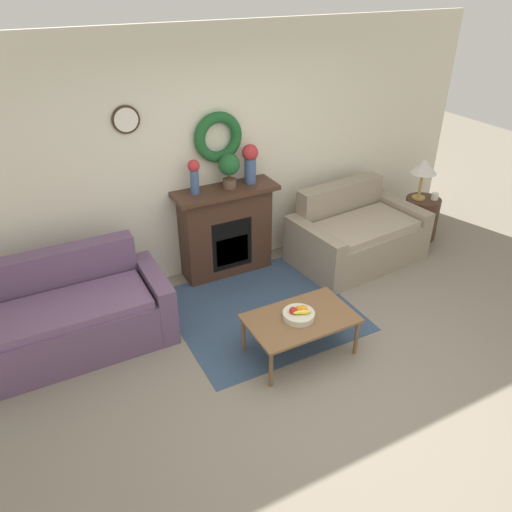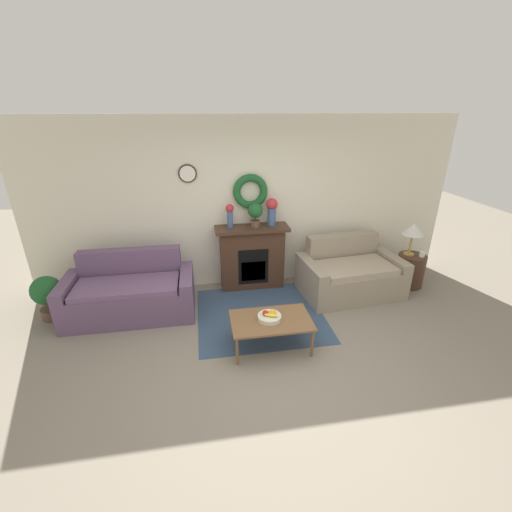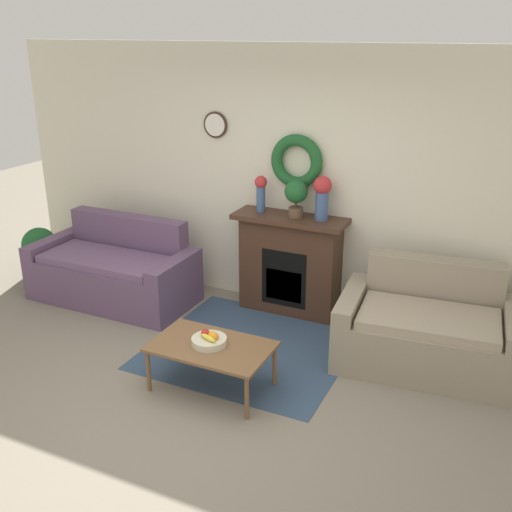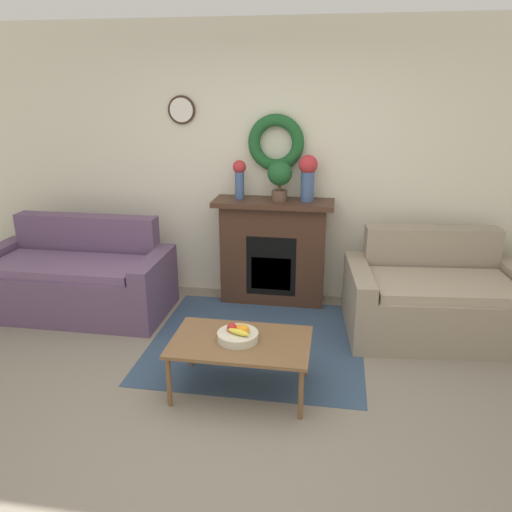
{
  "view_description": "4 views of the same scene",
  "coord_description": "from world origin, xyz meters",
  "px_view_note": "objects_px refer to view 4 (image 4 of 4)",
  "views": [
    {
      "loc": [
        -2.02,
        -2.52,
        3.16
      ],
      "look_at": [
        -0.06,
        1.2,
        0.69
      ],
      "focal_mm": 35.0,
      "sensor_mm": 36.0,
      "label": 1
    },
    {
      "loc": [
        -0.74,
        -2.95,
        2.77
      ],
      "look_at": [
        -0.02,
        1.34,
        0.88
      ],
      "focal_mm": 24.0,
      "sensor_mm": 36.0,
      "label": 2
    },
    {
      "loc": [
        2.19,
        -3.25,
        2.83
      ],
      "look_at": [
        0.03,
        1.31,
        0.9
      ],
      "focal_mm": 42.0,
      "sensor_mm": 36.0,
      "label": 3
    },
    {
      "loc": [
        0.63,
        -2.59,
        2.11
      ],
      "look_at": [
        -0.03,
        1.46,
        0.7
      ],
      "focal_mm": 35.0,
      "sensor_mm": 36.0,
      "label": 4
    }
  ],
  "objects_px": {
    "coffee_table": "(241,345)",
    "potted_plant_on_mantel": "(280,176)",
    "fireplace": "(273,251)",
    "couch_left": "(77,279)",
    "fruit_bowl": "(238,335)",
    "vase_on_mantel_right": "(308,174)",
    "loveseat_right": "(436,299)",
    "vase_on_mantel_left": "(239,176)"
  },
  "relations": [
    {
      "from": "fruit_bowl",
      "to": "loveseat_right",
      "type": "bearing_deg",
      "value": 37.02
    },
    {
      "from": "vase_on_mantel_right",
      "to": "potted_plant_on_mantel",
      "type": "bearing_deg",
      "value": -175.66
    },
    {
      "from": "vase_on_mantel_right",
      "to": "potted_plant_on_mantel",
      "type": "relative_size",
      "value": 1.15
    },
    {
      "from": "fireplace",
      "to": "potted_plant_on_mantel",
      "type": "xyz_separation_m",
      "value": [
        0.06,
        -0.01,
        0.75
      ]
    },
    {
      "from": "loveseat_right",
      "to": "vase_on_mantel_right",
      "type": "xyz_separation_m",
      "value": [
        -1.2,
        0.47,
        0.99
      ]
    },
    {
      "from": "loveseat_right",
      "to": "fruit_bowl",
      "type": "height_order",
      "value": "loveseat_right"
    },
    {
      "from": "fireplace",
      "to": "loveseat_right",
      "type": "distance_m",
      "value": 1.6
    },
    {
      "from": "fireplace",
      "to": "vase_on_mantel_left",
      "type": "bearing_deg",
      "value": 179.05
    },
    {
      "from": "fruit_bowl",
      "to": "potted_plant_on_mantel",
      "type": "bearing_deg",
      "value": 86.69
    },
    {
      "from": "loveseat_right",
      "to": "potted_plant_on_mantel",
      "type": "distance_m",
      "value": 1.81
    },
    {
      "from": "fireplace",
      "to": "vase_on_mantel_left",
      "type": "height_order",
      "value": "vase_on_mantel_left"
    },
    {
      "from": "couch_left",
      "to": "fireplace",
      "type": "bearing_deg",
      "value": 16.6
    },
    {
      "from": "potted_plant_on_mantel",
      "to": "vase_on_mantel_right",
      "type": "bearing_deg",
      "value": 4.34
    },
    {
      "from": "coffee_table",
      "to": "vase_on_mantel_right",
      "type": "height_order",
      "value": "vase_on_mantel_right"
    },
    {
      "from": "couch_left",
      "to": "vase_on_mantel_right",
      "type": "relative_size",
      "value": 4.1
    },
    {
      "from": "couch_left",
      "to": "vase_on_mantel_right",
      "type": "bearing_deg",
      "value": 14.43
    },
    {
      "from": "couch_left",
      "to": "coffee_table",
      "type": "bearing_deg",
      "value": -30.64
    },
    {
      "from": "loveseat_right",
      "to": "coffee_table",
      "type": "height_order",
      "value": "loveseat_right"
    },
    {
      "from": "couch_left",
      "to": "loveseat_right",
      "type": "xyz_separation_m",
      "value": [
        3.37,
        0.08,
        -0.0
      ]
    },
    {
      "from": "potted_plant_on_mantel",
      "to": "fireplace",
      "type": "bearing_deg",
      "value": 165.57
    },
    {
      "from": "loveseat_right",
      "to": "vase_on_mantel_left",
      "type": "distance_m",
      "value": 2.14
    },
    {
      "from": "vase_on_mantel_left",
      "to": "vase_on_mantel_right",
      "type": "relative_size",
      "value": 0.85
    },
    {
      "from": "couch_left",
      "to": "fruit_bowl",
      "type": "bearing_deg",
      "value": -30.83
    },
    {
      "from": "loveseat_right",
      "to": "fruit_bowl",
      "type": "relative_size",
      "value": 5.61
    },
    {
      "from": "couch_left",
      "to": "fruit_bowl",
      "type": "relative_size",
      "value": 6.18
    },
    {
      "from": "fruit_bowl",
      "to": "vase_on_mantel_right",
      "type": "xyz_separation_m",
      "value": [
        0.36,
        1.64,
        0.86
      ]
    },
    {
      "from": "fruit_bowl",
      "to": "couch_left",
      "type": "bearing_deg",
      "value": 148.95
    },
    {
      "from": "coffee_table",
      "to": "fruit_bowl",
      "type": "bearing_deg",
      "value": 169.12
    },
    {
      "from": "coffee_table",
      "to": "potted_plant_on_mantel",
      "type": "relative_size",
      "value": 2.58
    },
    {
      "from": "couch_left",
      "to": "loveseat_right",
      "type": "height_order",
      "value": "couch_left"
    },
    {
      "from": "fireplace",
      "to": "potted_plant_on_mantel",
      "type": "bearing_deg",
      "value": -14.43
    },
    {
      "from": "fireplace",
      "to": "fruit_bowl",
      "type": "bearing_deg",
      "value": -91.33
    },
    {
      "from": "loveseat_right",
      "to": "fireplace",
      "type": "bearing_deg",
      "value": 157.41
    },
    {
      "from": "couch_left",
      "to": "fruit_bowl",
      "type": "distance_m",
      "value": 2.12
    },
    {
      "from": "potted_plant_on_mantel",
      "to": "vase_on_mantel_left",
      "type": "bearing_deg",
      "value": 177.09
    },
    {
      "from": "loveseat_right",
      "to": "vase_on_mantel_right",
      "type": "distance_m",
      "value": 1.62
    },
    {
      "from": "vase_on_mantel_right",
      "to": "vase_on_mantel_left",
      "type": "bearing_deg",
      "value": 180.0
    },
    {
      "from": "loveseat_right",
      "to": "vase_on_mantel_right",
      "type": "relative_size",
      "value": 3.72
    },
    {
      "from": "couch_left",
      "to": "potted_plant_on_mantel",
      "type": "relative_size",
      "value": 4.72
    },
    {
      "from": "couch_left",
      "to": "potted_plant_on_mantel",
      "type": "height_order",
      "value": "potted_plant_on_mantel"
    },
    {
      "from": "couch_left",
      "to": "vase_on_mantel_left",
      "type": "bearing_deg",
      "value": 20.17
    },
    {
      "from": "vase_on_mantel_right",
      "to": "fireplace",
      "type": "bearing_deg",
      "value": -179.0
    }
  ]
}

